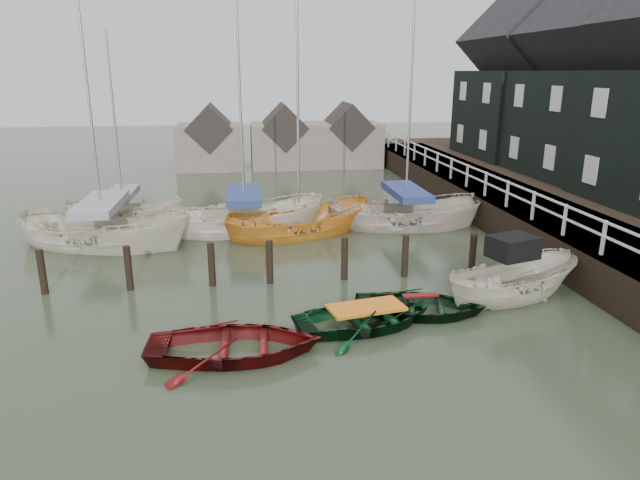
{
  "coord_description": "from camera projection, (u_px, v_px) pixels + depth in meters",
  "views": [
    {
      "loc": [
        -1.94,
        -14.06,
        6.46
      ],
      "look_at": [
        0.39,
        2.86,
        1.4
      ],
      "focal_mm": 32.0,
      "sensor_mm": 36.0,
      "label": 1
    }
  ],
  "objects": [
    {
      "name": "motorboat",
      "position": [
        511.0,
        295.0,
        16.92
      ],
      "size": [
        4.89,
        2.98,
        2.73
      ],
      "rotation": [
        0.0,
        0.0,
        1.86
      ],
      "color": "beige",
      "rests_on": "ground"
    },
    {
      "name": "rowboat_red",
      "position": [
        236.0,
        355.0,
        13.51
      ],
      "size": [
        4.24,
        3.13,
        0.85
      ],
      "primitive_type": "imported",
      "rotation": [
        0.0,
        0.0,
        1.52
      ],
      "color": "#570C0C",
      "rests_on": "ground"
    },
    {
      "name": "sailboat_c",
      "position": [
        299.0,
        234.0,
        23.59
      ],
      "size": [
        6.74,
        4.09,
        11.08
      ],
      "rotation": [
        0.0,
        0.0,
        1.86
      ],
      "color": "orange",
      "rests_on": "ground"
    },
    {
      "name": "ground",
      "position": [
        320.0,
        320.0,
        15.44
      ],
      "size": [
        120.0,
        120.0,
        0.0
      ],
      "primitive_type": "plane",
      "color": "#2B3421",
      "rests_on": "ground"
    },
    {
      "name": "land_strip",
      "position": [
        606.0,
        214.0,
        26.9
      ],
      "size": [
        14.0,
        38.0,
        1.5
      ],
      "primitive_type": "cube",
      "color": "black",
      "rests_on": "ground"
    },
    {
      "name": "sailboat_e",
      "position": [
        124.0,
        220.0,
        25.46
      ],
      "size": [
        5.81,
        3.24,
        9.21
      ],
      "rotation": [
        0.0,
        0.0,
        1.34
      ],
      "color": "beige",
      "rests_on": "ground"
    },
    {
      "name": "sailboat_d",
      "position": [
        405.0,
        225.0,
        24.73
      ],
      "size": [
        6.92,
        3.36,
        11.79
      ],
      "rotation": [
        0.0,
        0.0,
        1.44
      ],
      "color": "#C0B4A4",
      "rests_on": "ground"
    },
    {
      "name": "far_sheds",
      "position": [
        281.0,
        140.0,
        39.72
      ],
      "size": [
        14.0,
        4.08,
        4.39
      ],
      "color": "#665B51",
      "rests_on": "ground"
    },
    {
      "name": "rowboat_green",
      "position": [
        366.0,
        326.0,
        15.05
      ],
      "size": [
        4.26,
        3.4,
        0.79
      ],
      "primitive_type": "imported",
      "rotation": [
        0.0,
        0.0,
        1.76
      ],
      "color": "black",
      "rests_on": "ground"
    },
    {
      "name": "sailboat_a",
      "position": [
        105.0,
        244.0,
        22.03
      ],
      "size": [
        7.57,
        4.84,
        11.9
      ],
      "rotation": [
        0.0,
        0.0,
        1.24
      ],
      "color": "beige",
      "rests_on": "ground"
    },
    {
      "name": "sailboat_b",
      "position": [
        245.0,
        230.0,
        23.98
      ],
      "size": [
        7.01,
        3.24,
        11.64
      ],
      "rotation": [
        0.0,
        0.0,
        1.67
      ],
      "color": "beige",
      "rests_on": "ground"
    },
    {
      "name": "pier",
      "position": [
        496.0,
        203.0,
        25.98
      ],
      "size": [
        3.04,
        32.0,
        2.7
      ],
      "color": "black",
      "rests_on": "ground"
    },
    {
      "name": "mooring_pilings",
      "position": [
        272.0,
        268.0,
        18.0
      ],
      "size": [
        13.72,
        0.22,
        1.8
      ],
      "color": "black",
      "rests_on": "ground"
    },
    {
      "name": "rowboat_dkgreen",
      "position": [
        419.0,
        314.0,
        15.83
      ],
      "size": [
        4.15,
        3.42,
        0.75
      ],
      "primitive_type": "imported",
      "rotation": [
        0.0,
        0.0,
        1.31
      ],
      "color": "black",
      "rests_on": "ground"
    }
  ]
}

